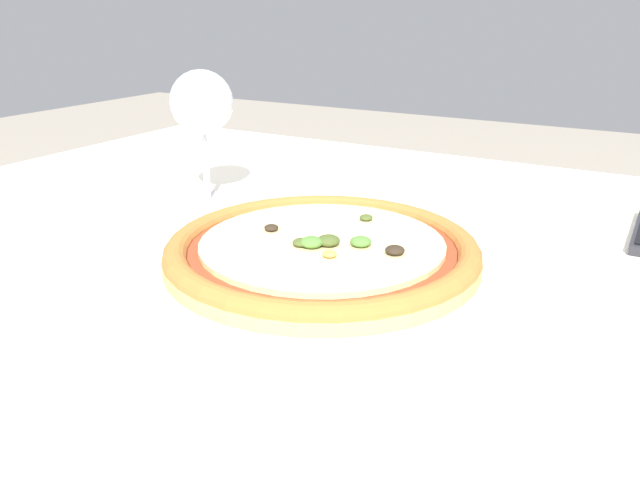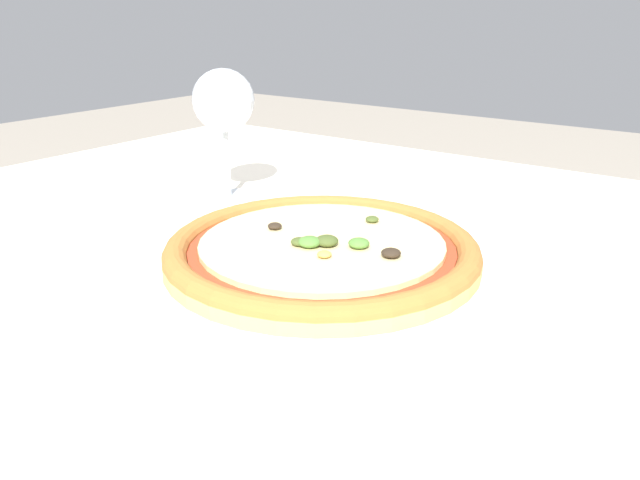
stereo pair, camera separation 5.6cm
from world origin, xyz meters
name	(u,v)px [view 2 (the right image)]	position (x,y,z in m)	size (l,w,h in m)	color
dining_table	(317,352)	(0.00, 0.00, 0.63)	(1.24, 1.05, 0.71)	brown
pizza_plate	(320,254)	(0.00, 0.01, 0.73)	(0.33, 0.33, 0.04)	white
wine_glass_far_left	(224,105)	(-0.23, 0.12, 0.83)	(0.07, 0.07, 0.16)	silver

